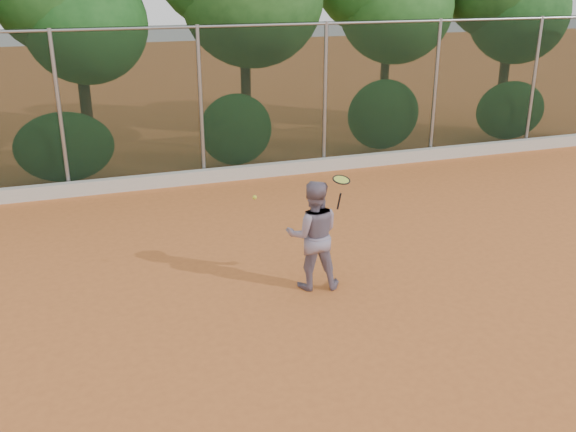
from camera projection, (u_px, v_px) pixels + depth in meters
name	position (u px, v px, depth m)	size (l,w,h in m)	color
ground	(312.00, 325.00, 8.79)	(80.00, 80.00, 0.00)	#CA6B2F
concrete_curb	(206.00, 176.00, 14.77)	(24.00, 0.20, 0.30)	beige
tennis_player	(313.00, 235.00, 9.61)	(0.83, 0.64, 1.70)	gray
chainlink_fence	(201.00, 101.00, 14.32)	(24.09, 0.09, 3.50)	black
tennis_racket	(341.00, 182.00, 9.28)	(0.32, 0.32, 0.53)	black
tennis_ball_in_flight	(255.00, 197.00, 9.25)	(0.06, 0.06, 0.06)	gold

